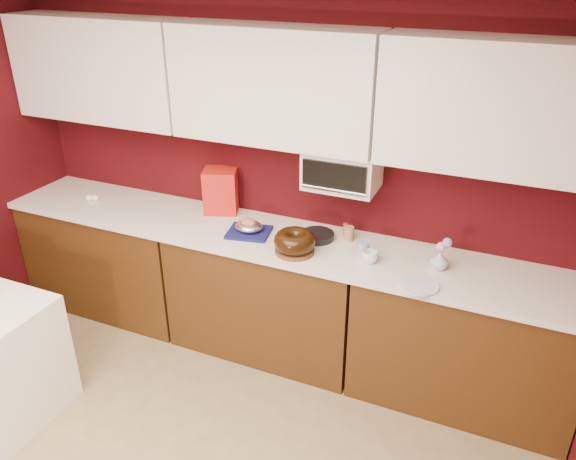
# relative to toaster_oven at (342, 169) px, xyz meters

# --- Properties ---
(wall_back) EXTENTS (4.00, 0.02, 2.50)m
(wall_back) POSITION_rel_toaster_oven_xyz_m (-0.45, 0.15, -0.12)
(wall_back) COLOR #3D080B
(wall_back) RESTS_ON floor
(base_cabinet_left) EXTENTS (1.31, 0.58, 0.86)m
(base_cabinet_left) POSITION_rel_toaster_oven_xyz_m (-1.78, -0.17, -0.95)
(base_cabinet_left) COLOR #44270D
(base_cabinet_left) RESTS_ON floor
(base_cabinet_center) EXTENTS (1.31, 0.58, 0.86)m
(base_cabinet_center) POSITION_rel_toaster_oven_xyz_m (-0.45, -0.17, -0.95)
(base_cabinet_center) COLOR #44270D
(base_cabinet_center) RESTS_ON floor
(base_cabinet_right) EXTENTS (1.31, 0.58, 0.86)m
(base_cabinet_right) POSITION_rel_toaster_oven_xyz_m (0.88, -0.17, -0.95)
(base_cabinet_right) COLOR #44270D
(base_cabinet_right) RESTS_ON floor
(countertop) EXTENTS (4.00, 0.62, 0.04)m
(countertop) POSITION_rel_toaster_oven_xyz_m (-0.45, -0.17, -0.49)
(countertop) COLOR silver
(countertop) RESTS_ON base_cabinet_center
(upper_cabinet_left) EXTENTS (1.31, 0.33, 0.70)m
(upper_cabinet_left) POSITION_rel_toaster_oven_xyz_m (-1.78, -0.02, 0.48)
(upper_cabinet_left) COLOR white
(upper_cabinet_left) RESTS_ON wall_back
(upper_cabinet_center) EXTENTS (1.31, 0.33, 0.70)m
(upper_cabinet_center) POSITION_rel_toaster_oven_xyz_m (-0.45, -0.02, 0.48)
(upper_cabinet_center) COLOR white
(upper_cabinet_center) RESTS_ON wall_back
(upper_cabinet_right) EXTENTS (1.31, 0.33, 0.70)m
(upper_cabinet_right) POSITION_rel_toaster_oven_xyz_m (0.88, -0.02, 0.48)
(upper_cabinet_right) COLOR white
(upper_cabinet_right) RESTS_ON wall_back
(toaster_oven) EXTENTS (0.45, 0.30, 0.25)m
(toaster_oven) POSITION_rel_toaster_oven_xyz_m (0.00, 0.00, 0.00)
(toaster_oven) COLOR white
(toaster_oven) RESTS_ON upper_cabinet_center
(toaster_oven_door) EXTENTS (0.40, 0.02, 0.18)m
(toaster_oven_door) POSITION_rel_toaster_oven_xyz_m (0.00, -0.16, 0.00)
(toaster_oven_door) COLOR black
(toaster_oven_door) RESTS_ON toaster_oven
(toaster_oven_handle) EXTENTS (0.42, 0.02, 0.02)m
(toaster_oven_handle) POSITION_rel_toaster_oven_xyz_m (0.00, -0.18, -0.07)
(toaster_oven_handle) COLOR silver
(toaster_oven_handle) RESTS_ON toaster_oven
(cake_base) EXTENTS (0.27, 0.27, 0.02)m
(cake_base) POSITION_rel_toaster_oven_xyz_m (-0.19, -0.32, -0.46)
(cake_base) COLOR brown
(cake_base) RESTS_ON countertop
(bundt_cake) EXTENTS (0.35, 0.35, 0.11)m
(bundt_cake) POSITION_rel_toaster_oven_xyz_m (-0.19, -0.32, -0.39)
(bundt_cake) COLOR black
(bundt_cake) RESTS_ON cake_base
(navy_towel) EXTENTS (0.32, 0.28, 0.02)m
(navy_towel) POSITION_rel_toaster_oven_xyz_m (-0.57, -0.20, -0.46)
(navy_towel) COLOR #151851
(navy_towel) RESTS_ON countertop
(foil_ham_nest) EXTENTS (0.21, 0.19, 0.07)m
(foil_ham_nest) POSITION_rel_toaster_oven_xyz_m (-0.57, -0.20, -0.42)
(foil_ham_nest) COLOR white
(foil_ham_nest) RESTS_ON navy_towel
(roasted_ham) EXTENTS (0.12, 0.11, 0.07)m
(roasted_ham) POSITION_rel_toaster_oven_xyz_m (-0.57, -0.20, -0.40)
(roasted_ham) COLOR #C5705A
(roasted_ham) RESTS_ON foil_ham_nest
(pandoro_box) EXTENTS (0.29, 0.28, 0.31)m
(pandoro_box) POSITION_rel_toaster_oven_xyz_m (-0.91, 0.05, -0.32)
(pandoro_box) COLOR #AE0B1B
(pandoro_box) RESTS_ON countertop
(dark_pan) EXTENTS (0.28, 0.28, 0.04)m
(dark_pan) POSITION_rel_toaster_oven_xyz_m (-0.13, -0.08, -0.46)
(dark_pan) COLOR black
(dark_pan) RESTS_ON countertop
(coffee_mug) EXTENTS (0.12, 0.12, 0.09)m
(coffee_mug) POSITION_rel_toaster_oven_xyz_m (0.28, -0.25, -0.43)
(coffee_mug) COLOR white
(coffee_mug) RESTS_ON countertop
(blue_jar) EXTENTS (0.08, 0.08, 0.09)m
(blue_jar) POSITION_rel_toaster_oven_xyz_m (0.21, -0.18, -0.43)
(blue_jar) COLOR #1C3A9B
(blue_jar) RESTS_ON countertop
(flower_vase) EXTENTS (0.10, 0.10, 0.13)m
(flower_vase) POSITION_rel_toaster_oven_xyz_m (0.67, -0.16, -0.41)
(flower_vase) COLOR silver
(flower_vase) RESTS_ON countertop
(flower_pink) EXTENTS (0.05, 0.05, 0.05)m
(flower_pink) POSITION_rel_toaster_oven_xyz_m (0.67, -0.16, -0.33)
(flower_pink) COLOR pink
(flower_pink) RESTS_ON flower_vase
(flower_blue) EXTENTS (0.06, 0.06, 0.06)m
(flower_blue) POSITION_rel_toaster_oven_xyz_m (0.70, -0.14, -0.30)
(flower_blue) COLOR #8193CE
(flower_blue) RESTS_ON flower_vase
(china_plate) EXTENTS (0.24, 0.24, 0.01)m
(china_plate) POSITION_rel_toaster_oven_xyz_m (0.61, -0.40, -0.47)
(china_plate) COLOR silver
(china_plate) RESTS_ON countertop
(amber_bottle) EXTENTS (0.03, 0.03, 0.09)m
(amber_bottle) POSITION_rel_toaster_oven_xyz_m (0.03, 0.03, -0.43)
(amber_bottle) COLOR #974F1B
(amber_bottle) RESTS_ON countertop
(paper_cup) EXTENTS (0.08, 0.08, 0.10)m
(paper_cup) POSITION_rel_toaster_oven_xyz_m (0.07, -0.02, -0.43)
(paper_cup) COLOR #9B7646
(paper_cup) RESTS_ON countertop
(egg_left) EXTENTS (0.06, 0.05, 0.04)m
(egg_left) POSITION_rel_toaster_oven_xyz_m (-1.88, -0.17, -0.45)
(egg_left) COLOR white
(egg_left) RESTS_ON countertop
(egg_right) EXTENTS (0.06, 0.05, 0.04)m
(egg_right) POSITION_rel_toaster_oven_xyz_m (-1.92, -0.19, -0.45)
(egg_right) COLOR white
(egg_right) RESTS_ON countertop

